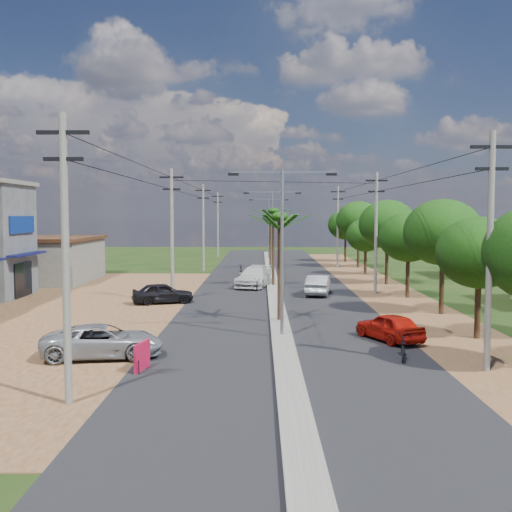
{
  "coord_description": "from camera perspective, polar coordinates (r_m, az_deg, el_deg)",
  "views": [
    {
      "loc": [
        -1.01,
        -28.24,
        5.93
      ],
      "look_at": [
        -1.35,
        13.67,
        3.0
      ],
      "focal_mm": 42.0,
      "sensor_mm": 36.0,
      "label": 1
    }
  ],
  "objects": [
    {
      "name": "tree_east_g",
      "position": [
        67.12,
        9.75,
        3.35
      ],
      "size": [
        5.0,
        5.0,
        7.38
      ],
      "color": "black",
      "rests_on": "ground"
    },
    {
      "name": "tree_east_h",
      "position": [
        74.99,
        8.53,
        2.97
      ],
      "size": [
        4.4,
        4.4,
        6.52
      ],
      "color": "black",
      "rests_on": "ground"
    },
    {
      "name": "utility_pole_w_d",
      "position": [
        83.46,
        -3.66,
        3.19
      ],
      "size": [
        1.6,
        0.24,
        9.0
      ],
      "color": "#605E56",
      "rests_on": "ground"
    },
    {
      "name": "ground",
      "position": [
        28.87,
        2.48,
        -7.86
      ],
      "size": [
        160.0,
        160.0,
        0.0
      ],
      "primitive_type": "plane",
      "color": "black",
      "rests_on": "ground"
    },
    {
      "name": "dirt_lot_west",
      "position": [
        39.29,
        -20.48,
        -4.91
      ],
      "size": [
        18.0,
        46.0,
        0.04
      ],
      "primitive_type": "cube",
      "color": "#51321B",
      "rests_on": "ground"
    },
    {
      "name": "moto_rider_west_a",
      "position": [
        46.53,
        0.22,
        -2.73
      ],
      "size": [
        0.89,
        1.9,
        0.96
      ],
      "primitive_type": "imported",
      "rotation": [
        0.0,
        0.0,
        -0.14
      ],
      "color": "black",
      "rests_on": "ground"
    },
    {
      "name": "utility_pole_e_a",
      "position": [
        23.84,
        21.38,
        0.9
      ],
      "size": [
        1.6,
        0.24,
        9.0
      ],
      "color": "#605E56",
      "rests_on": "ground"
    },
    {
      "name": "car_silver_mid",
      "position": [
        44.08,
        5.94,
        -2.8
      ],
      "size": [
        2.29,
        4.63,
        1.46
      ],
      "primitive_type": "imported",
      "rotation": [
        0.0,
        0.0,
        2.97
      ],
      "color": "gray",
      "rests_on": "ground"
    },
    {
      "name": "house_east_far",
      "position": [
        60.5,
        21.8,
        0.36
      ],
      "size": [
        7.6,
        7.5,
        4.6
      ],
      "color": "tan",
      "rests_on": "ground"
    },
    {
      "name": "car_parked_dark",
      "position": [
        40.11,
        -8.87,
        -3.56
      ],
      "size": [
        4.33,
        2.78,
        1.37
      ],
      "primitive_type": "imported",
      "rotation": [
        0.0,
        0.0,
        1.88
      ],
      "color": "black",
      "rests_on": "ground"
    },
    {
      "name": "palm_median_near",
      "position": [
        32.26,
        2.26,
        3.3
      ],
      "size": [
        2.0,
        2.0,
        6.15
      ],
      "color": "black",
      "rests_on": "ground"
    },
    {
      "name": "car_parked_silver",
      "position": [
        25.62,
        -14.36,
        -7.95
      ],
      "size": [
        5.17,
        2.93,
        1.36
      ],
      "primitive_type": "imported",
      "rotation": [
        0.0,
        0.0,
        1.71
      ],
      "color": "gray",
      "rests_on": "ground"
    },
    {
      "name": "utility_pole_w_b",
      "position": [
        40.7,
        -8.01,
        2.31
      ],
      "size": [
        1.6,
        0.24,
        9.0
      ],
      "color": "#605E56",
      "rests_on": "ground"
    },
    {
      "name": "palm_median_mid",
      "position": [
        48.25,
        1.66,
        3.96
      ],
      "size": [
        2.0,
        2.0,
        6.55
      ],
      "color": "black",
      "rests_on": "ground"
    },
    {
      "name": "roadside_sign",
      "position": [
        23.32,
        -10.8,
        -9.4
      ],
      "size": [
        0.36,
        1.33,
        1.12
      ],
      "rotation": [
        0.0,
        0.0,
        -0.21
      ],
      "color": "#AB0F32",
      "rests_on": "ground"
    },
    {
      "name": "tree_east_e",
      "position": [
        51.35,
        12.4,
        2.97
      ],
      "size": [
        4.8,
        4.8,
        7.14
      ],
      "color": "black",
      "rests_on": "ground"
    },
    {
      "name": "car_white_far",
      "position": [
        48.62,
        -0.12,
        -2.04
      ],
      "size": [
        3.57,
        6.0,
        1.63
      ],
      "primitive_type": "imported",
      "rotation": [
        0.0,
        0.0,
        -0.25
      ],
      "color": "#B4B3AF",
      "rests_on": "ground"
    },
    {
      "name": "tree_east_f",
      "position": [
        59.16,
        10.4,
        1.96
      ],
      "size": [
        3.8,
        3.8,
        5.52
      ],
      "color": "black",
      "rests_on": "ground"
    },
    {
      "name": "moto_rider_west_b",
      "position": [
        57.37,
        -1.44,
        -1.39
      ],
      "size": [
        0.66,
        1.84,
        1.08
      ],
      "primitive_type": "imported",
      "rotation": [
        0.0,
        0.0,
        0.08
      ],
      "color": "black",
      "rests_on": "ground"
    },
    {
      "name": "road",
      "position": [
        43.65,
        1.79,
        -3.78
      ],
      "size": [
        12.0,
        110.0,
        0.04
      ],
      "primitive_type": "cube",
      "color": "black",
      "rests_on": "ground"
    },
    {
      "name": "tree_east_d",
      "position": [
        43.53,
        14.3,
        1.78
      ],
      "size": [
        4.2,
        4.2,
        6.13
      ],
      "color": "black",
      "rests_on": "ground"
    },
    {
      "name": "palm_median_far",
      "position": [
        64.25,
        1.36,
        3.4
      ],
      "size": [
        2.0,
        2.0,
        5.85
      ],
      "color": "black",
      "rests_on": "ground"
    },
    {
      "name": "streetlight_mid",
      "position": [
        53.26,
        1.55,
        2.77
      ],
      "size": [
        5.1,
        0.18,
        8.0
      ],
      "color": "gray",
      "rests_on": "ground"
    },
    {
      "name": "utility_pole_e_b",
      "position": [
        45.06,
        11.36,
        2.43
      ],
      "size": [
        1.6,
        0.24,
        9.0
      ],
      "color": "#605E56",
      "rests_on": "ground"
    },
    {
      "name": "median",
      "position": [
        46.62,
        1.7,
        -3.2
      ],
      "size": [
        1.0,
        90.0,
        0.18
      ],
      "primitive_type": "cube",
      "color": "#605E56",
      "rests_on": "ground"
    },
    {
      "name": "utility_pole_e_c",
      "position": [
        66.79,
        7.79,
        2.96
      ],
      "size": [
        1.6,
        0.24,
        9.0
      ],
      "color": "#605E56",
      "rests_on": "ground"
    },
    {
      "name": "moto_rider_east",
      "position": [
        25.32,
        13.78,
        -8.49
      ],
      "size": [
        1.07,
        2.02,
        1.01
      ],
      "primitive_type": "imported",
      "rotation": [
        0.0,
        0.0,
        2.92
      ],
      "color": "black",
      "rests_on": "ground"
    },
    {
      "name": "car_red_near",
      "position": [
        28.77,
        12.6,
        -6.66
      ],
      "size": [
        3.0,
        4.13,
        1.31
      ],
      "primitive_type": "imported",
      "rotation": [
        0.0,
        0.0,
        3.57
      ],
      "color": "#9C1108",
      "rests_on": "ground"
    },
    {
      "name": "utility_pole_w_c",
      "position": [
        62.54,
        -5.04,
        2.91
      ],
      "size": [
        1.6,
        0.24,
        9.0
      ],
      "color": "#605E56",
      "rests_on": "ground"
    },
    {
      "name": "streetlight_near",
      "position": [
        28.28,
        2.51,
        1.68
      ],
      "size": [
        5.1,
        0.18,
        8.0
      ],
      "color": "gray",
      "rests_on": "ground"
    },
    {
      "name": "tree_east_c",
      "position": [
        36.85,
        17.37,
        2.16
      ],
      "size": [
        4.6,
        4.6,
        6.83
      ],
      "color": "black",
      "rests_on": "ground"
    },
    {
      "name": "tree_east_b",
      "position": [
        30.12,
        20.48,
        0.29
      ],
      "size": [
        4.0,
        4.0,
        5.83
      ],
      "color": "black",
      "rests_on": "ground"
    },
    {
      "name": "dirt_shoulder_east",
      "position": [
        44.67,
        12.78,
        -3.71
      ],
      "size": [
        5.0,
        90.0,
        0.03
      ],
      "primitive_type": "cube",
      "color": "#51321B",
      "rests_on": "ground"
    },
    {
      "name": "low_shed",
      "position": [
        56.07,
        -20.43,
        -0.31
      ],
      "size": [
        10.4,
        10.4,
        3.95
      ],
      "color": "#605E56",
      "rests_on": "ground"
    },
    {
      "name": "streetlight_far",
      "position": [
        78.25,
        1.2,
        3.16
      ],
      "size": [
        5.1,
        0.18,
        8.0
      ],
      "color": "gray",
      "rests_on": "ground"
    },
    {
      "name": "utility_pole_w_a",
      "position": [
        19.23,
        -17.69,
        0.31
      ],
      "size": [
        1.6,
        0.24,
        9.0
      ],
      "color": "#605E56",
      "rests_on": "ground"
    }
  ]
}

